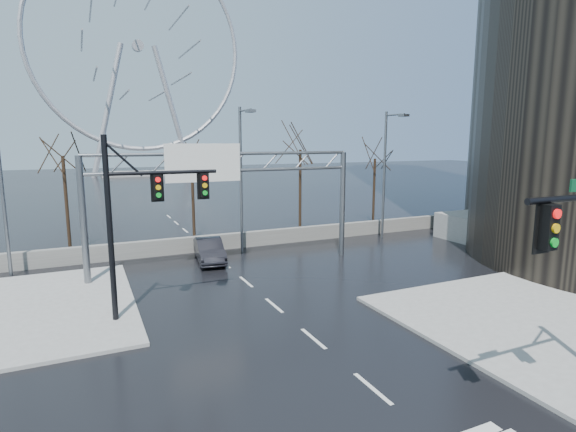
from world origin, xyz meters
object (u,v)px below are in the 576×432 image
ferris_wheel (138,55)px  car (209,250)px  sign_gantry (222,185)px  signal_mast_far (137,210)px

ferris_wheel → car: ferris_wheel is taller
ferris_wheel → car: (-5.73, -78.00, -25.38)m
sign_gantry → car: sign_gantry is taller
ferris_wheel → car: size_ratio=11.10×
sign_gantry → car: (-0.36, 2.04, -4.43)m
ferris_wheel → car: 82.22m
signal_mast_far → ferris_wheel: ferris_wheel is taller
car → signal_mast_far: bearing=-115.6°
signal_mast_far → sign_gantry: 8.14m
signal_mast_far → sign_gantry: signal_mast_far is taller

